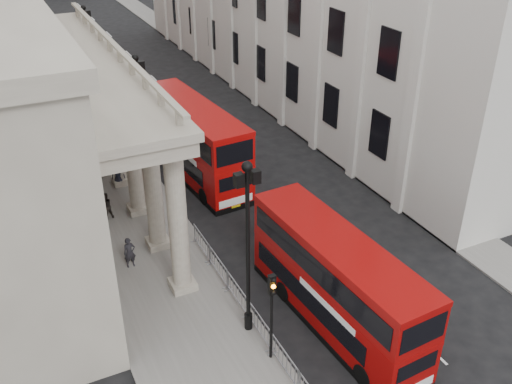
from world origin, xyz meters
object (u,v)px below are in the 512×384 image
Objects in this scene: lamp_post_south at (248,239)px; pedestrian_b at (106,206)px; lamp_post_mid at (140,110)px; lamp_post_north at (89,48)px; traffic_light at (272,302)px; pedestrian_c at (118,174)px; bus_far at (194,139)px; bus_near at (336,281)px; pedestrian_a at (130,253)px.

lamp_post_south is 13.11m from pedestrian_b.
lamp_post_mid is (0.00, 16.00, 0.00)m from lamp_post_south.
lamp_post_south and lamp_post_north have the same top height.
pedestrian_b is at bearing -131.82° from lamp_post_mid.
lamp_post_north reaches higher than traffic_light.
lamp_post_north is at bearing 90.00° from lamp_post_mid.
lamp_post_north is 34.07m from traffic_light.
traffic_light is at bearing -72.55° from pedestrian_c.
pedestrian_b is at bearing -158.75° from bus_far.
lamp_post_mid reaches higher than bus_near.
lamp_post_south is at bearing -106.62° from bus_far.
lamp_post_south is 4.94× the size of pedestrian_a.
lamp_post_mid is at bearing -90.00° from lamp_post_north.
traffic_light reaches higher than pedestrian_b.
lamp_post_north is 20.73m from pedestrian_b.
pedestrian_b is (-6.78, -3.33, -1.62)m from bus_far.
pedestrian_a is at bearing -111.05° from lamp_post_mid.
bus_far reaches higher than bus_near.
bus_near is at bearing -77.80° from lamp_post_mid.
bus_far is 6.90× the size of pedestrian_a.
bus_near is 10.86m from pedestrian_a.
lamp_post_mid is 18.11m from traffic_light.
bus_far reaches higher than pedestrian_a.
bus_near is (3.71, -17.17, -2.58)m from lamp_post_mid.
pedestrian_b is (-7.31, 13.15, -1.37)m from bus_near.
pedestrian_a is at bearing -89.27° from pedestrian_c.
pedestrian_a is 0.98× the size of pedestrian_c.
pedestrian_a is (-3.54, -9.21, -3.95)m from lamp_post_mid.
bus_near reaches higher than pedestrian_b.
lamp_post_north is (0.00, 16.00, 0.00)m from lamp_post_mid.
bus_far is 6.92× the size of pedestrian_b.
lamp_post_mid is 4.00m from bus_far.
pedestrian_b is at bearing 106.74° from lamp_post_south.
bus_far is 6.73× the size of pedestrian_c.
bus_near is (3.71, -33.17, -2.58)m from lamp_post_north.
lamp_post_south is 0.79× the size of bus_near.
bus_far is (3.08, 17.32, -0.53)m from traffic_light.
lamp_post_mid is 16.00m from lamp_post_north.
traffic_light is 3.79m from bus_near.
lamp_post_south reaches higher than bus_far.
lamp_post_mid is 10.62m from pedestrian_a.
lamp_post_north is 4.81× the size of pedestrian_c.
pedestrian_c is at bearing 104.95° from bus_near.
bus_near is 16.48m from bus_far.
pedestrian_c is (-2.07, 17.69, -2.12)m from traffic_light.
pedestrian_c is at bearing 78.74° from pedestrian_a.
traffic_light is 2.56× the size of pedestrian_b.
traffic_light is (0.10, -34.02, -1.80)m from lamp_post_north.
pedestrian_c is (-1.97, -16.32, -3.93)m from lamp_post_north.
lamp_post_mid is at bearing 90.32° from traffic_light.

